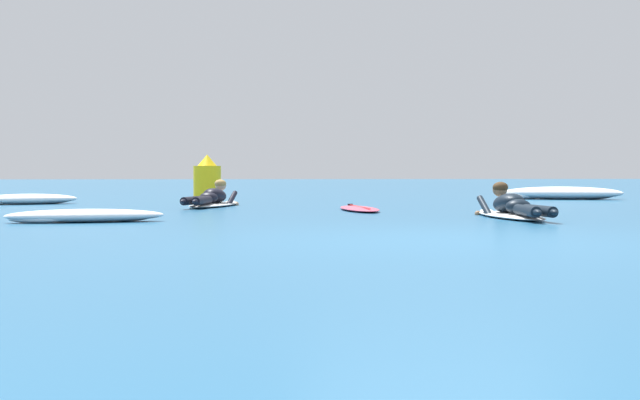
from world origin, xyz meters
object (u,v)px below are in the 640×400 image
surfer_near (512,208)px  drifting_surfboard (359,209)px  surfer_far (212,199)px  channel_marker_buoy (207,183)px

surfer_near → drifting_surfboard: surfer_near is taller
surfer_far → drifting_surfboard: surfer_far is taller
surfer_near → channel_marker_buoy: 8.35m
surfer_near → channel_marker_buoy: bearing=121.3°
surfer_near → surfer_far: size_ratio=1.02×
surfer_near → drifting_surfboard: size_ratio=1.35×
drifting_surfboard → surfer_far: bearing=141.9°
surfer_near → drifting_surfboard: bearing=124.7°
surfer_near → channel_marker_buoy: channel_marker_buoy is taller
channel_marker_buoy → drifting_surfboard: bearing=-60.7°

